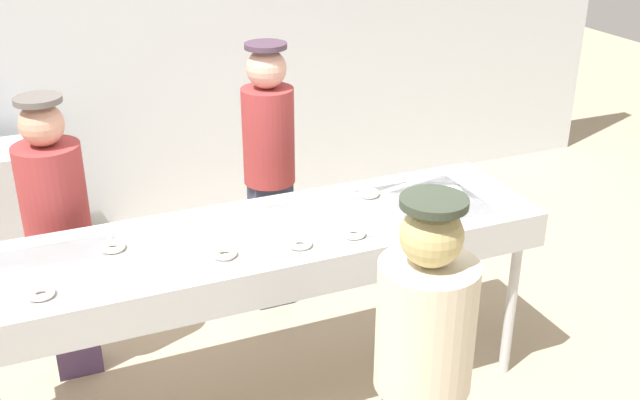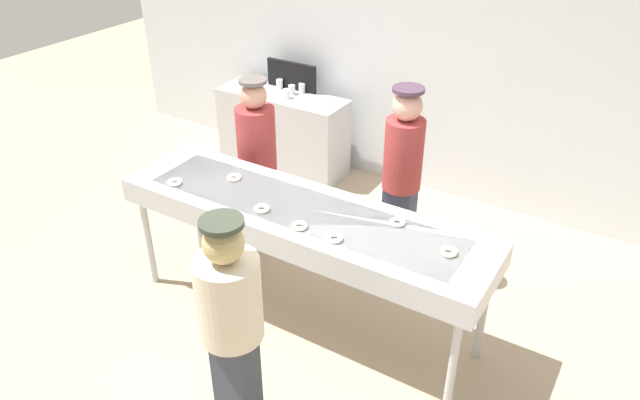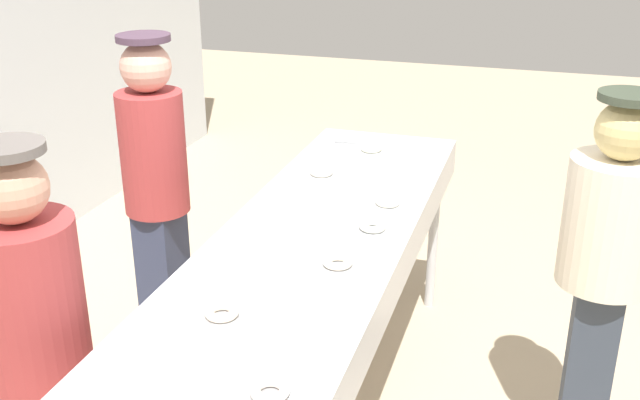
{
  "view_description": "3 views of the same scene",
  "coord_description": "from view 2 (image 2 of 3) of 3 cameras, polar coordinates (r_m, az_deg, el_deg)",
  "views": [
    {
      "loc": [
        -0.99,
        -3.12,
        2.67
      ],
      "look_at": [
        0.34,
        0.06,
        1.08
      ],
      "focal_mm": 42.7,
      "sensor_mm": 36.0,
      "label": 1
    },
    {
      "loc": [
        2.03,
        -3.03,
        3.25
      ],
      "look_at": [
        0.08,
        0.12,
        1.03
      ],
      "focal_mm": 33.8,
      "sensor_mm": 36.0,
      "label": 2
    },
    {
      "loc": [
        -2.59,
        -0.85,
        2.28
      ],
      "look_at": [
        0.27,
        0.05,
        1.04
      ],
      "focal_mm": 42.19,
      "sensor_mm": 36.0,
      "label": 3
    }
  ],
  "objects": [
    {
      "name": "ground_plane",
      "position": [
        4.89,
        -1.62,
        -10.82
      ],
      "size": [
        16.0,
        16.0,
        0.0
      ],
      "primitive_type": "plane",
      "color": "tan"
    },
    {
      "name": "paper_cup_3",
      "position": [
        6.65,
        -2.69,
        10.39
      ],
      "size": [
        0.07,
        0.07,
        0.1
      ],
      "primitive_type": "cylinder",
      "color": "white",
      "rests_on": "prep_counter"
    },
    {
      "name": "menu_display",
      "position": [
        6.77,
        -2.71,
        11.69
      ],
      "size": [
        0.62,
        0.04,
        0.31
      ],
      "primitive_type": "cube",
      "color": "black",
      "rests_on": "prep_counter"
    },
    {
      "name": "paper_cup_2",
      "position": [
        6.54,
        -3.17,
        10.03
      ],
      "size": [
        0.07,
        0.07,
        0.1
      ],
      "primitive_type": "cylinder",
      "color": "white",
      "rests_on": "prep_counter"
    },
    {
      "name": "sugar_donut_5",
      "position": [
        4.07,
        -1.95,
        -2.47
      ],
      "size": [
        0.13,
        0.13,
        0.03
      ],
      "primitive_type": "torus",
      "rotation": [
        0.0,
        0.0,
        0.23
      ],
      "color": "white",
      "rests_on": "fryer_conveyor"
    },
    {
      "name": "prep_counter",
      "position": [
        6.83,
        -3.53,
        6.52
      ],
      "size": [
        1.48,
        0.5,
        0.88
      ],
      "primitive_type": "cube",
      "color": "#B7BABF",
      "rests_on": "ground"
    },
    {
      "name": "sugar_donut_6",
      "position": [
        4.71,
        -13.6,
        1.65
      ],
      "size": [
        0.15,
        0.15,
        0.03
      ],
      "primitive_type": "torus",
      "rotation": [
        0.0,
        0.0,
        1.14
      ],
      "color": "white",
      "rests_on": "fryer_conveyor"
    },
    {
      "name": "fryer_conveyor",
      "position": [
        4.34,
        -1.79,
        -1.81
      ],
      "size": [
        2.84,
        0.75,
        1.0
      ],
      "color": "#B7BABF",
      "rests_on": "ground"
    },
    {
      "name": "worker_assistant",
      "position": [
        4.86,
        7.75,
        2.29
      ],
      "size": [
        0.31,
        0.31,
        1.69
      ],
      "rotation": [
        0.0,
        0.0,
        3.33
      ],
      "color": "#2E344B",
      "rests_on": "ground"
    },
    {
      "name": "customer_waiting",
      "position": [
        3.48,
        -8.4,
        -11.29
      ],
      "size": [
        0.37,
        0.37,
        1.61
      ],
      "rotation": [
        0.0,
        0.0,
        -0.15
      ],
      "color": "#2E3643",
      "rests_on": "ground"
    },
    {
      "name": "sugar_donut_0",
      "position": [
        3.9,
        12.09,
        -4.82
      ],
      "size": [
        0.16,
        0.16,
        0.03
      ],
      "primitive_type": "torus",
      "rotation": [
        0.0,
        0.0,
        0.88
      ],
      "color": "#F1F1CB",
      "rests_on": "fryer_conveyor"
    },
    {
      "name": "paper_cup_0",
      "position": [
        6.83,
        -3.85,
        10.91
      ],
      "size": [
        0.07,
        0.07,
        0.1
      ],
      "primitive_type": "cylinder",
      "color": "white",
      "rests_on": "prep_counter"
    },
    {
      "name": "paper_cup_1",
      "position": [
        6.69,
        -1.72,
        10.55
      ],
      "size": [
        0.07,
        0.07,
        0.1
      ],
      "primitive_type": "cylinder",
      "color": "white",
      "rests_on": "prep_counter"
    },
    {
      "name": "sugar_donut_4",
      "position": [
        4.14,
        7.35,
        -2.09
      ],
      "size": [
        0.16,
        0.16,
        0.03
      ],
      "primitive_type": "torus",
      "rotation": [
        0.0,
        0.0,
        2.38
      ],
      "color": "silver",
      "rests_on": "fryer_conveyor"
    },
    {
      "name": "sugar_donut_2",
      "position": [
        4.27,
        -5.54,
        -0.81
      ],
      "size": [
        0.16,
        0.16,
        0.03
      ],
      "primitive_type": "torus",
      "rotation": [
        0.0,
        0.0,
        0.78
      ],
      "color": "white",
      "rests_on": "fryer_conveyor"
    },
    {
      "name": "worker_baker",
      "position": [
        5.25,
        -5.97,
        4.15
      ],
      "size": [
        0.34,
        0.34,
        1.6
      ],
      "rotation": [
        0.0,
        0.0,
        2.86
      ],
      "color": "#3E2B44",
      "rests_on": "ground"
    },
    {
      "name": "sugar_donut_3",
      "position": [
        3.94,
        1.38,
        -3.62
      ],
      "size": [
        0.15,
        0.15,
        0.03
      ],
      "primitive_type": "torus",
      "rotation": [
        0.0,
        0.0,
        1.04
      ],
      "color": "white",
      "rests_on": "fryer_conveyor"
    },
    {
      "name": "sugar_donut_1",
      "position": [
        4.69,
        -8.15,
        2.13
      ],
      "size": [
        0.16,
        0.16,
        0.03
      ],
      "primitive_type": "torus",
      "rotation": [
        0.0,
        0.0,
        2.26
      ],
      "color": "#FEE6C8",
      "rests_on": "fryer_conveyor"
    },
    {
      "name": "back_wall",
      "position": [
        6.16,
        11.23,
        13.08
      ],
      "size": [
        8.0,
        0.12,
        2.85
      ],
      "primitive_type": "cube",
      "color": "silver",
      "rests_on": "ground"
    }
  ]
}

